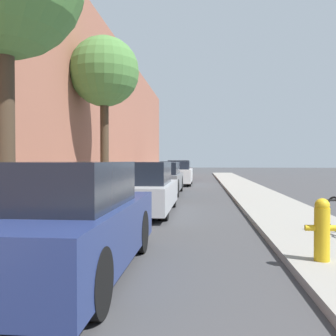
{
  "coord_description": "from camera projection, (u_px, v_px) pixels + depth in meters",
  "views": [
    {
      "loc": [
        0.75,
        1.52,
        1.45
      ],
      "look_at": [
        -0.15,
        11.38,
        1.25
      ],
      "focal_mm": 39.97,
      "sensor_mm": 36.0,
      "label": 1
    }
  ],
  "objects": [
    {
      "name": "parked_car_grey",
      "position": [
        161.0,
        179.0,
        16.07
      ],
      "size": [
        1.72,
        4.68,
        1.36
      ],
      "color": "black",
      "rests_on": "ground"
    },
    {
      "name": "building_facade_left",
      "position": [
        76.0,
        95.0,
        14.82
      ],
      "size": [
        0.7,
        52.0,
        8.08
      ],
      "color": "#9E604C",
      "rests_on": "ground"
    },
    {
      "name": "ground_plane",
      "position": [
        182.0,
        198.0,
        14.51
      ],
      "size": [
        120.0,
        120.0,
        0.0
      ],
      "primitive_type": "plane",
      "color": "#3D3D3F"
    },
    {
      "name": "sidewalk_right",
      "position": [
        258.0,
        197.0,
        14.25
      ],
      "size": [
        2.0,
        52.0,
        0.12
      ],
      "color": "gray",
      "rests_on": "ground"
    },
    {
      "name": "fire_hydrant",
      "position": [
        322.0,
        229.0,
        4.95
      ],
      "size": [
        0.44,
        0.2,
        0.83
      ],
      "color": "gold",
      "rests_on": "sidewalk_right"
    },
    {
      "name": "parked_car_white",
      "position": [
        176.0,
        174.0,
        21.97
      ],
      "size": [
        1.89,
        4.0,
        1.39
      ],
      "color": "black",
      "rests_on": "ground"
    },
    {
      "name": "street_tree_far",
      "position": [
        104.0,
        73.0,
        13.82
      ],
      "size": [
        2.58,
        2.58,
        5.91
      ],
      "color": "#423323",
      "rests_on": "sidewalk_left"
    },
    {
      "name": "sidewalk_left",
      "position": [
        109.0,
        195.0,
        14.78
      ],
      "size": [
        2.0,
        52.0,
        0.12
      ],
      "color": "gray",
      "rests_on": "ground"
    },
    {
      "name": "parked_car_maroon",
      "position": [
        179.0,
        171.0,
        27.55
      ],
      "size": [
        1.71,
        3.97,
        1.45
      ],
      "color": "black",
      "rests_on": "ground"
    },
    {
      "name": "parked_car_navy",
      "position": [
        63.0,
        222.0,
        4.68
      ],
      "size": [
        1.72,
        3.97,
        1.43
      ],
      "color": "black",
      "rests_on": "ground"
    },
    {
      "name": "parked_car_silver",
      "position": [
        139.0,
        189.0,
        10.3
      ],
      "size": [
        1.85,
        4.16,
        1.41
      ],
      "color": "black",
      "rests_on": "ground"
    }
  ]
}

